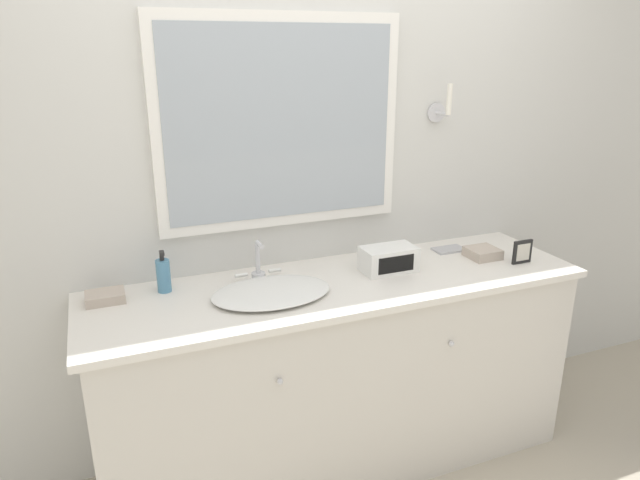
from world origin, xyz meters
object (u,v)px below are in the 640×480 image
Objects in this scene: sink_basin at (271,291)px; soap_bottle at (163,275)px; appliance_box at (389,259)px; picture_frame at (522,252)px.

sink_basin is 2.73× the size of soap_bottle.
sink_basin is 0.57m from appliance_box.
soap_bottle is 1.60× the size of picture_frame.
sink_basin is 1.19m from picture_frame.
picture_frame is at bearing -13.40° from appliance_box.
soap_bottle is at bearing 169.46° from picture_frame.
sink_basin is at bearing -174.43° from appliance_box.
sink_basin is 2.01× the size of appliance_box.
appliance_box is (0.96, -0.15, -0.02)m from soap_bottle.
soap_bottle is (-0.39, 0.20, 0.05)m from sink_basin.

